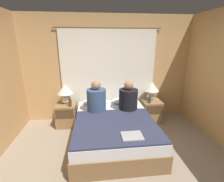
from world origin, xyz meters
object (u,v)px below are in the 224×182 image
Objects in this scene: nightstand_right at (151,111)px; bed at (114,129)px; lamp_left at (65,91)px; person_right_in_bed at (128,98)px; lamp_right at (152,88)px; person_left_in_bed at (96,99)px; beer_bottle_on_right_stand at (150,100)px; laptop_on_bed at (132,136)px; beer_bottle_on_left_stand at (70,102)px; nightstand_left at (67,115)px; pillow_right at (124,100)px; pillow_left at (96,102)px.

bed is at bearing -144.50° from nightstand_right.
lamp_left is 0.70× the size of person_right_in_bed.
person_left_in_bed reaches higher than lamp_right.
beer_bottle_on_right_stand is 1.49m from laptop_on_bed.
beer_bottle_on_left_stand is 1.70m from laptop_on_bed.
person_right_in_bed is 3.13× the size of beer_bottle_on_right_stand.
bed is at bearing 105.15° from laptop_on_bed.
bed is 3.72× the size of nightstand_left.
bed is 1.42m from lamp_right.
person_left_in_bed is 3.25× the size of beer_bottle_on_right_stand.
nightstand_right is 1.47m from person_left_in_bed.
lamp_right reaches higher than pillow_right.
person_left_in_bed is at bearing -147.95° from pillow_right.
person_right_in_bed is (0.67, 0.00, -0.01)m from person_left_in_bed.
nightstand_left is at bearing 151.86° from person_left_in_bed.
bed is 3.72× the size of nightstand_right.
person_left_in_bed is at bearing -161.35° from lamp_right.
beer_bottle_on_left_stand is (-1.91, -0.13, 0.35)m from nightstand_right.
lamp_right is 0.70× the size of person_right_in_bed.
beer_bottle_on_left_stand is at bearing 146.39° from bed.
beer_bottle_on_right_stand is at bearing 11.14° from person_left_in_bed.
nightstand_left is 0.81× the size of person_right_in_bed.
person_right_in_bed reaches higher than nightstand_left.
bed is at bearing -33.61° from beer_bottle_on_left_stand.
beer_bottle_on_left_stand is at bearing -163.83° from pillow_left.
pillow_right is 2.51× the size of beer_bottle_on_left_stand.
pillow_right is (-0.69, -0.05, -0.27)m from lamp_right.
person_left_in_bed is (0.01, -0.41, 0.21)m from pillow_left.
pillow_right reaches higher than laptop_on_bed.
person_right_in_bed is at bearing 44.95° from bed.
pillow_left is (-1.35, -0.05, -0.27)m from lamp_right.
person_right_in_bed is (0.35, 0.35, 0.51)m from bed.
lamp_right is 0.77× the size of pillow_right.
lamp_left is at bearing 173.81° from beer_bottle_on_right_stand.
lamp_left is (-2.04, 0.08, 0.56)m from nightstand_right.
bed is 1.14m from beer_bottle_on_left_stand.
bed is 0.88m from pillow_left.
laptop_on_bed is (-0.14, -1.47, -0.02)m from pillow_right.
lamp_right is at bearing 18.65° from person_left_in_bed.
lamp_left is at bearing 120.72° from beer_bottle_on_left_stand.
nightstand_left and nightstand_right have the same top height.
person_right_in_bed is 1.28m from beer_bottle_on_left_stand.
beer_bottle_on_left_stand is at bearing -46.78° from nightstand_left.
nightstand_right is 2.54× the size of beer_bottle_on_right_stand.
nightstand_left is 2.54× the size of beer_bottle_on_right_stand.
nightstand_right is 0.75m from pillow_right.
laptop_on_bed is at bearing -98.49° from person_right_in_bed.
nightstand_right is at bearing 29.35° from person_right_in_bed.
person_right_in_bed is 2.02× the size of laptop_on_bed.
bed is at bearing -135.05° from person_right_in_bed.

